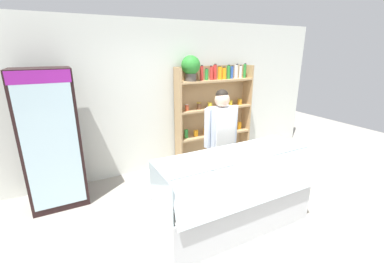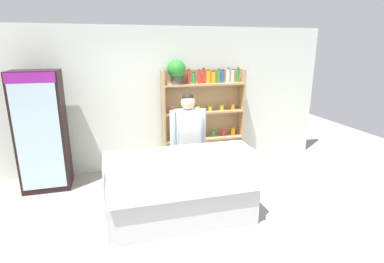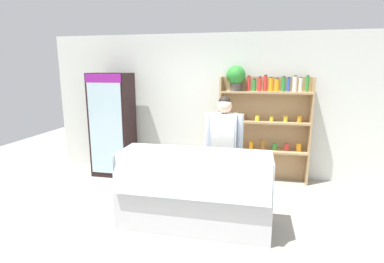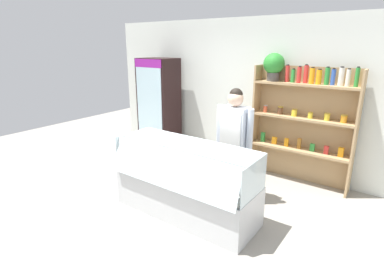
{
  "view_description": "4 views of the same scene",
  "coord_description": "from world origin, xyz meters",
  "px_view_note": "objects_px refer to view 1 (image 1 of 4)",
  "views": [
    {
      "loc": [
        -1.85,
        -2.15,
        2.2
      ],
      "look_at": [
        -0.4,
        0.61,
        1.2
      ],
      "focal_mm": 24.0,
      "sensor_mm": 36.0,
      "label": 1
    },
    {
      "loc": [
        -0.89,
        -3.44,
        2.32
      ],
      "look_at": [
        0.19,
        0.47,
        1.17
      ],
      "focal_mm": 28.0,
      "sensor_mm": 36.0,
      "label": 2
    },
    {
      "loc": [
        0.68,
        -3.49,
        2.06
      ],
      "look_at": [
        -0.21,
        0.64,
        1.16
      ],
      "focal_mm": 28.0,
      "sensor_mm": 36.0,
      "label": 3
    },
    {
      "loc": [
        2.16,
        -2.79,
        2.24
      ],
      "look_at": [
        -0.41,
        0.72,
        0.97
      ],
      "focal_mm": 28.0,
      "sensor_mm": 36.0,
      "label": 4
    }
  ],
  "objects_px": {
    "drinks_fridge": "(51,140)",
    "deli_display_case": "(233,205)",
    "shop_clerk": "(221,135)",
    "shelving_unit": "(209,101)"
  },
  "relations": [
    {
      "from": "drinks_fridge",
      "to": "deli_display_case",
      "type": "bearing_deg",
      "value": -40.46
    },
    {
      "from": "drinks_fridge",
      "to": "deli_display_case",
      "type": "height_order",
      "value": "drinks_fridge"
    },
    {
      "from": "deli_display_case",
      "to": "shop_clerk",
      "type": "distance_m",
      "value": 1.06
    },
    {
      "from": "drinks_fridge",
      "to": "shelving_unit",
      "type": "xyz_separation_m",
      "value": [
        2.75,
        0.27,
        0.26
      ]
    },
    {
      "from": "shelving_unit",
      "to": "shop_clerk",
      "type": "height_order",
      "value": "shelving_unit"
    },
    {
      "from": "deli_display_case",
      "to": "shop_clerk",
      "type": "relative_size",
      "value": 1.18
    },
    {
      "from": "deli_display_case",
      "to": "drinks_fridge",
      "type": "bearing_deg",
      "value": 139.54
    },
    {
      "from": "drinks_fridge",
      "to": "deli_display_case",
      "type": "relative_size",
      "value": 1.0
    },
    {
      "from": "shop_clerk",
      "to": "drinks_fridge",
      "type": "bearing_deg",
      "value": 158.27
    },
    {
      "from": "drinks_fridge",
      "to": "shelving_unit",
      "type": "height_order",
      "value": "shelving_unit"
    }
  ]
}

